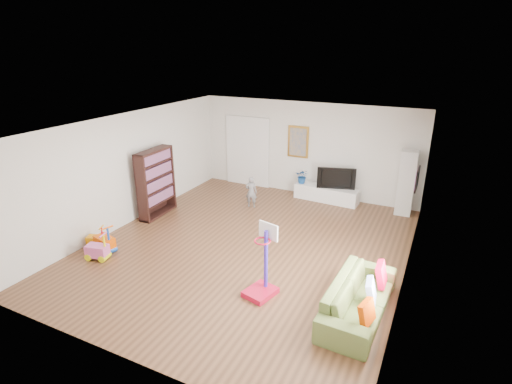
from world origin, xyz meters
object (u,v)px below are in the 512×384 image
at_px(basketball_hoop, 260,262).
at_px(sofa, 359,298).
at_px(media_console, 326,194).
at_px(bookshelf, 156,183).

bearing_deg(basketball_hoop, sofa, 21.88).
height_order(media_console, sofa, sofa).
xyz_separation_m(sofa, basketball_hoop, (-1.68, -0.22, 0.36)).
bearing_deg(media_console, bookshelf, -138.49).
bearing_deg(sofa, bookshelf, 74.26).
relative_size(media_console, sofa, 0.86).
distance_m(bookshelf, basketball_hoop, 4.46).
height_order(media_console, basketball_hoop, basketball_hoop).
xyz_separation_m(media_console, bookshelf, (-3.68, -2.86, 0.66)).
xyz_separation_m(bookshelf, basketball_hoop, (3.94, -2.08, -0.20)).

